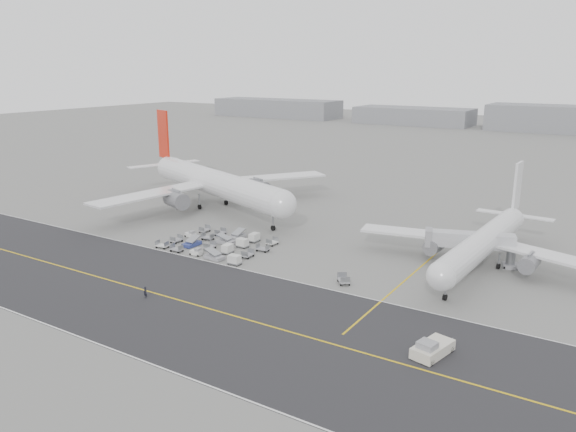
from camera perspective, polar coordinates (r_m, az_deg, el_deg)
The scene contains 10 objects.
ground at distance 102.21m, azimuth -5.79°, elevation -4.63°, with size 700.00×700.00×0.00m, color gray.
taxiway at distance 86.45m, azimuth -10.50°, elevation -8.55°, with size 220.00×59.00×0.03m.
horizon_buildings at distance 338.74m, azimuth 27.16°, elevation 7.52°, with size 520.00×28.00×28.00m, color gray, non-canonical shape.
airliner_a at distance 140.34m, azimuth -7.62°, elevation 3.43°, with size 61.85×60.67×22.39m.
airliner_b at distance 103.82m, azimuth 19.33°, elevation -2.44°, with size 45.49×46.10×15.89m.
pushback_tug at distance 72.19m, azimuth 14.42°, elevation -12.92°, with size 4.13×7.97×2.24m.
jet_bridge at distance 104.05m, azimuth 18.12°, elevation -2.50°, with size 16.12×7.97×6.08m.
gse_cluster at distance 110.84m, azimuth -7.15°, elevation -3.10°, with size 25.07×19.92×1.84m, color #98989D, non-canonical shape.
stray_dolly at distance 92.19m, azimuth 5.66°, elevation -6.84°, with size 1.60×2.60×1.60m, color silver, non-canonical shape.
ground_crew_a at distance 88.67m, azimuth -14.29°, elevation -7.53°, with size 0.67×0.44×1.82m, color black.
Camera 1 is at (59.61, -75.72, 34.06)m, focal length 35.00 mm.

